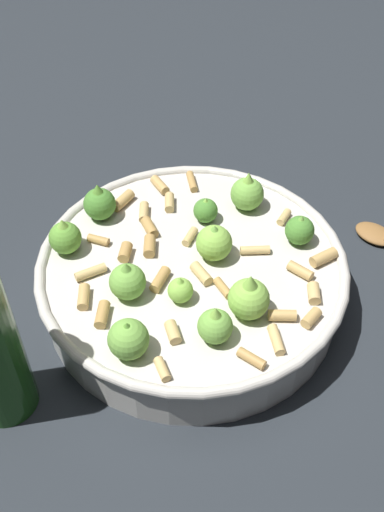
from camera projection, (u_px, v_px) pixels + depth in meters
The scene contains 2 objects.
ground_plane at pixel (192, 297), 0.69m from camera, with size 2.40×2.40×0.00m, color #23282D.
cooking_pan at pixel (191, 276), 0.67m from camera, with size 0.34×0.34×0.11m.
Camera 1 is at (-0.45, 0.03, 0.53)m, focal length 42.14 mm.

